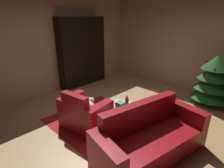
{
  "coord_description": "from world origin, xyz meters",
  "views": [
    {
      "loc": [
        2.35,
        -2.72,
        2.18
      ],
      "look_at": [
        -0.17,
        -0.15,
        0.82
      ],
      "focal_mm": 28.89,
      "sensor_mm": 36.0,
      "label": 1
    }
  ],
  "objects_px": {
    "coffee_table": "(117,109)",
    "bottle_on_table": "(127,102)",
    "book_stack_on_table": "(121,105)",
    "armchair_red": "(85,114)",
    "decorated_tree": "(214,80)",
    "bookshelf_unit": "(85,53)",
    "couch_red": "(150,139)"
  },
  "relations": [
    {
      "from": "coffee_table",
      "to": "bottle_on_table",
      "type": "height_order",
      "value": "bottle_on_table"
    },
    {
      "from": "book_stack_on_table",
      "to": "bottle_on_table",
      "type": "distance_m",
      "value": 0.14
    },
    {
      "from": "armchair_red",
      "to": "bottle_on_table",
      "type": "relative_size",
      "value": 4.62
    },
    {
      "from": "coffee_table",
      "to": "decorated_tree",
      "type": "distance_m",
      "value": 2.76
    },
    {
      "from": "bookshelf_unit",
      "to": "decorated_tree",
      "type": "relative_size",
      "value": 1.69
    },
    {
      "from": "coffee_table",
      "to": "bottle_on_table",
      "type": "bearing_deg",
      "value": 60.7
    },
    {
      "from": "coffee_table",
      "to": "armchair_red",
      "type": "bearing_deg",
      "value": -135.93
    },
    {
      "from": "couch_red",
      "to": "decorated_tree",
      "type": "xyz_separation_m",
      "value": [
        0.08,
        2.76,
        0.35
      ]
    },
    {
      "from": "bookshelf_unit",
      "to": "armchair_red",
      "type": "distance_m",
      "value": 2.83
    },
    {
      "from": "armchair_red",
      "to": "decorated_tree",
      "type": "relative_size",
      "value": 0.82
    },
    {
      "from": "coffee_table",
      "to": "book_stack_on_table",
      "type": "xyz_separation_m",
      "value": [
        0.05,
        0.05,
        0.09
      ]
    },
    {
      "from": "book_stack_on_table",
      "to": "decorated_tree",
      "type": "relative_size",
      "value": 0.17
    },
    {
      "from": "armchair_red",
      "to": "coffee_table",
      "type": "distance_m",
      "value": 0.68
    },
    {
      "from": "bookshelf_unit",
      "to": "couch_red",
      "type": "height_order",
      "value": "bookshelf_unit"
    },
    {
      "from": "bottle_on_table",
      "to": "decorated_tree",
      "type": "height_order",
      "value": "decorated_tree"
    },
    {
      "from": "armchair_red",
      "to": "decorated_tree",
      "type": "bearing_deg",
      "value": 63.92
    },
    {
      "from": "armchair_red",
      "to": "bottle_on_table",
      "type": "bearing_deg",
      "value": 47.96
    },
    {
      "from": "armchair_red",
      "to": "couch_red",
      "type": "bearing_deg",
      "value": 10.58
    },
    {
      "from": "coffee_table",
      "to": "couch_red",
      "type": "bearing_deg",
      "value": -12.3
    },
    {
      "from": "armchair_red",
      "to": "book_stack_on_table",
      "type": "height_order",
      "value": "armchair_red"
    },
    {
      "from": "couch_red",
      "to": "bottle_on_table",
      "type": "distance_m",
      "value": 0.94
    },
    {
      "from": "bottle_on_table",
      "to": "armchair_red",
      "type": "bearing_deg",
      "value": -132.04
    },
    {
      "from": "bookshelf_unit",
      "to": "book_stack_on_table",
      "type": "height_order",
      "value": "bookshelf_unit"
    },
    {
      "from": "bookshelf_unit",
      "to": "bottle_on_table",
      "type": "height_order",
      "value": "bookshelf_unit"
    },
    {
      "from": "couch_red",
      "to": "decorated_tree",
      "type": "distance_m",
      "value": 2.78
    },
    {
      "from": "armchair_red",
      "to": "bottle_on_table",
      "type": "distance_m",
      "value": 0.9
    },
    {
      "from": "decorated_tree",
      "to": "couch_red",
      "type": "bearing_deg",
      "value": -91.6
    },
    {
      "from": "bookshelf_unit",
      "to": "bottle_on_table",
      "type": "bearing_deg",
      "value": -21.31
    },
    {
      "from": "bookshelf_unit",
      "to": "coffee_table",
      "type": "distance_m",
      "value": 2.95
    },
    {
      "from": "couch_red",
      "to": "coffee_table",
      "type": "relative_size",
      "value": 2.76
    },
    {
      "from": "couch_red",
      "to": "bottle_on_table",
      "type": "relative_size",
      "value": 9.05
    },
    {
      "from": "couch_red",
      "to": "coffee_table",
      "type": "xyz_separation_m",
      "value": [
        -0.92,
        0.2,
        0.13
      ]
    }
  ]
}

